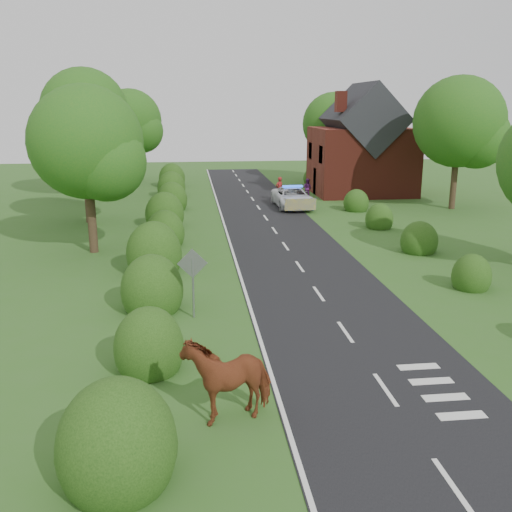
{
  "coord_description": "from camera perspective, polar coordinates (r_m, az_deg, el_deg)",
  "views": [
    {
      "loc": [
        -5.02,
        -17.24,
        7.34
      ],
      "look_at": [
        -2.37,
        5.36,
        1.3
      ],
      "focal_mm": 40.0,
      "sensor_mm": 36.0,
      "label": 1
    }
  ],
  "objects": [
    {
      "name": "road_sign",
      "position": [
        20.06,
        -6.36,
        -1.7
      ],
      "size": [
        1.06,
        0.08,
        2.53
      ],
      "color": "gray",
      "rests_on": "ground"
    },
    {
      "name": "tree_right_c",
      "position": [
        56.94,
        8.05,
        12.72
      ],
      "size": [
        6.15,
        6.0,
        8.58
      ],
      "color": "#332316",
      "rests_on": "ground"
    },
    {
      "name": "tree_right_b",
      "position": [
        43.6,
        20.06,
        12.15
      ],
      "size": [
        6.56,
        6.4,
        9.4
      ],
      "color": "#332316",
      "rests_on": "ground"
    },
    {
      "name": "pedestrian_purple",
      "position": [
        46.93,
        5.15,
        6.77
      ],
      "size": [
        0.96,
        0.94,
        1.56
      ],
      "primitive_type": "imported",
      "rotation": [
        0.0,
        0.0,
        2.43
      ],
      "color": "#4C1755",
      "rests_on": "ground"
    },
    {
      "name": "house",
      "position": [
        49.54,
        10.54,
        10.51
      ],
      "size": [
        8.0,
        7.4,
        9.17
      ],
      "color": "maroon",
      "rests_on": "ground"
    },
    {
      "name": "pedestrian_red",
      "position": [
        45.41,
        2.35,
        6.74
      ],
      "size": [
        0.81,
        0.72,
        1.86
      ],
      "primitive_type": "imported",
      "rotation": [
        0.0,
        0.0,
        3.66
      ],
      "color": "maroon",
      "rests_on": "ground"
    },
    {
      "name": "tree_left_b",
      "position": [
        37.68,
        -16.49,
        10.78
      ],
      "size": [
        5.74,
        5.6,
        8.07
      ],
      "color": "#332316",
      "rests_on": "ground"
    },
    {
      "name": "ground",
      "position": [
        19.4,
        8.91,
        -7.56
      ],
      "size": [
        120.0,
        120.0,
        0.0
      ],
      "primitive_type": "plane",
      "color": "#346421"
    },
    {
      "name": "cow",
      "position": [
        14.18,
        -2.86,
        -12.38
      ],
      "size": [
        2.7,
        2.01,
        1.71
      ],
      "primitive_type": "imported",
      "rotation": [
        0.0,
        0.0,
        -1.23
      ],
      "color": "maroon",
      "rests_on": "ground"
    },
    {
      "name": "road_markings",
      "position": [
        31.23,
        -0.21,
        1.32
      ],
      "size": [
        4.96,
        70.0,
        0.01
      ],
      "color": "white",
      "rests_on": "road"
    },
    {
      "name": "hedgerow_right",
      "position": [
        31.47,
        15.16,
        1.89
      ],
      "size": [
        2.1,
        45.78,
        2.1
      ],
      "color": "#1B4111",
      "rests_on": "ground"
    },
    {
      "name": "hedgerow_left",
      "position": [
        29.71,
        -9.4,
        1.84
      ],
      "size": [
        2.75,
        50.41,
        3.0
      ],
      "color": "#1B4111",
      "rests_on": "ground"
    },
    {
      "name": "police_van",
      "position": [
        42.29,
        3.66,
        5.86
      ],
      "size": [
        2.63,
        5.47,
        1.63
      ],
      "rotation": [
        0.0,
        0.0,
        0.03
      ],
      "color": "silver",
      "rests_on": "ground"
    },
    {
      "name": "tree_left_c",
      "position": [
        47.69,
        -16.4,
        13.31
      ],
      "size": [
        6.97,
        6.8,
        10.22
      ],
      "color": "#332316",
      "rests_on": "ground"
    },
    {
      "name": "tree_left_d",
      "position": [
        57.34,
        -12.21,
        12.84
      ],
      "size": [
        6.15,
        6.0,
        8.89
      ],
      "color": "#332316",
      "rests_on": "ground"
    },
    {
      "name": "tree_left_a",
      "position": [
        29.54,
        -16.16,
        10.41
      ],
      "size": [
        5.74,
        5.6,
        8.38
      ],
      "color": "#332316",
      "rests_on": "ground"
    },
    {
      "name": "road",
      "position": [
        33.44,
        2.11,
        2.19
      ],
      "size": [
        6.0,
        70.0,
        0.02
      ],
      "primitive_type": "cube",
      "color": "black",
      "rests_on": "ground"
    }
  ]
}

